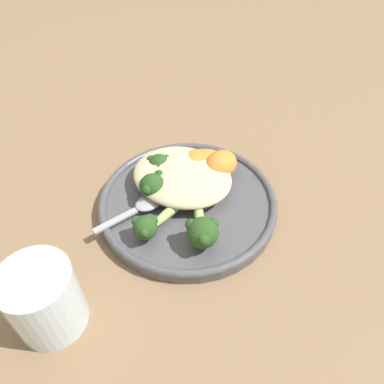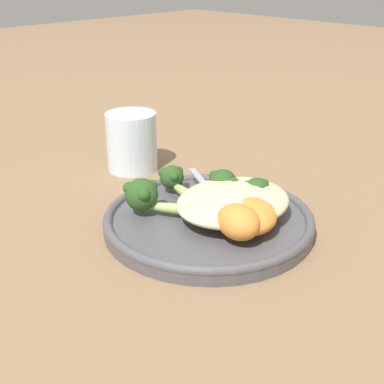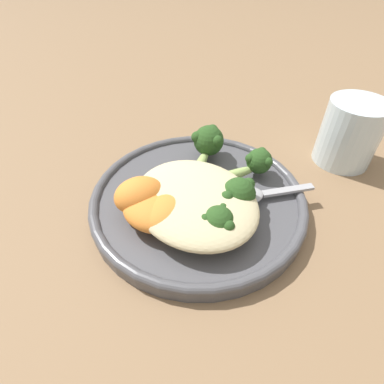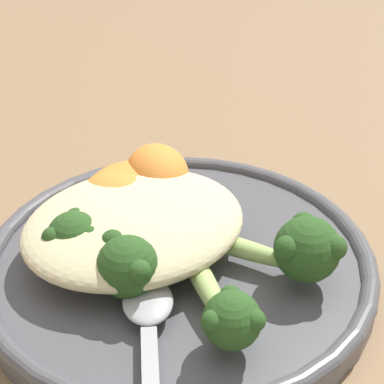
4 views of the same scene
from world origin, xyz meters
TOP-DOWN VIEW (x-y plane):
  - ground_plane at (0.00, 0.00)m, footprint 4.00×4.00m
  - plate at (-0.01, -0.00)m, footprint 0.26×0.26m
  - quinoa_mound at (-0.03, 0.02)m, footprint 0.15×0.13m
  - broccoli_stalk_0 at (-0.06, 0.02)m, footprint 0.12×0.04m
  - broccoli_stalk_1 at (-0.05, -0.02)m, footprint 0.09×0.07m
  - broccoli_stalk_2 at (-0.03, -0.07)m, footprint 0.05×0.13m
  - broccoli_stalk_3 at (0.03, -0.06)m, footprint 0.08×0.11m
  - sweet_potato_chunk_0 at (-0.03, 0.05)m, footprint 0.06×0.07m
  - sweet_potato_chunk_1 at (-0.02, 0.07)m, footprint 0.09×0.08m
  - sweet_potato_chunk_2 at (0.01, 0.07)m, footprint 0.06×0.07m
  - spoon at (-0.06, -0.05)m, footprint 0.07×0.10m
  - water_glass at (-0.07, -0.22)m, footprint 0.08×0.08m

SIDE VIEW (x-z plane):
  - ground_plane at x=0.00m, z-range 0.00..0.00m
  - plate at x=-0.01m, z-range 0.00..0.02m
  - spoon at x=-0.06m, z-range 0.02..0.03m
  - broccoli_stalk_2 at x=-0.03m, z-range 0.02..0.05m
  - sweet_potato_chunk_1 at x=-0.02m, z-range 0.02..0.05m
  - broccoli_stalk_0 at x=-0.06m, z-range 0.02..0.05m
  - sweet_potato_chunk_0 at x=-0.03m, z-range 0.02..0.05m
  - quinoa_mound at x=-0.03m, z-range 0.02..0.05m
  - broccoli_stalk_1 at x=-0.05m, z-range 0.02..0.06m
  - broccoli_stalk_3 at x=0.03m, z-range 0.02..0.06m
  - sweet_potato_chunk_2 at x=0.01m, z-range 0.02..0.06m
  - water_glass at x=-0.07m, z-range 0.00..0.09m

